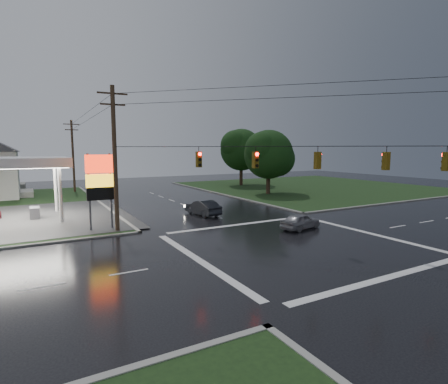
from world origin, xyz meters
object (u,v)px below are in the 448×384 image
car_north (203,208)px  car_crossing (300,221)px  tree_ne_near (269,155)px  utility_pole_nw (115,157)px  pylon_sign (100,179)px  tree_ne_far (242,150)px  utility_pole_n (73,155)px

car_north → car_crossing: car_north is taller
tree_ne_near → car_crossing: 22.16m
utility_pole_nw → car_north: 10.45m
pylon_sign → car_north: size_ratio=1.36×
utility_pole_nw → car_north: utility_pole_nw is taller
tree_ne_far → pylon_sign: bearing=-139.6°
tree_ne_near → utility_pole_nw: bearing=-152.1°
car_north → utility_pole_nw: bearing=11.4°
car_crossing → tree_ne_far: bearing=-36.1°
pylon_sign → tree_ne_near: (24.64, 11.49, 1.55)m
pylon_sign → utility_pole_nw: bearing=-45.0°
utility_pole_nw → tree_ne_near: bearing=27.9°
utility_pole_n → tree_ne_far: 26.96m
pylon_sign → tree_ne_near: bearing=25.0°
tree_ne_far → car_north: size_ratio=2.22×
utility_pole_nw → car_crossing: utility_pole_nw is taller
utility_pole_nw → car_north: (8.70, 2.91, -4.99)m
utility_pole_nw → utility_pole_n: (0.00, 28.50, -0.25)m
tree_ne_near → tree_ne_far: tree_ne_far is taller
utility_pole_nw → car_crossing: (12.90, -6.26, -5.09)m
pylon_sign → utility_pole_nw: size_ratio=0.55×
utility_pole_nw → tree_ne_near: utility_pole_nw is taller
pylon_sign → tree_ne_near: size_ratio=0.67×
pylon_sign → car_north: pylon_sign is taller
pylon_sign → utility_pole_n: size_ratio=0.57×
pylon_sign → tree_ne_far: size_ratio=0.61×
utility_pole_nw → utility_pole_n: 28.50m
tree_ne_far → car_crossing: (-13.75, -30.75, -5.54)m
utility_pole_n → tree_ne_far: (26.65, -4.01, 0.71)m
utility_pole_n → car_crossing: bearing=-69.6°
tree_ne_near → car_crossing: bearing=-119.8°
car_crossing → utility_pole_nw: bearing=52.2°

